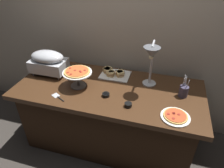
{
  "coord_description": "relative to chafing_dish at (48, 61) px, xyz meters",
  "views": [
    {
      "loc": [
        0.51,
        -1.62,
        1.92
      ],
      "look_at": [
        0.04,
        0.0,
        0.81
      ],
      "focal_mm": 32.26,
      "sensor_mm": 36.0,
      "label": 1
    }
  ],
  "objects": [
    {
      "name": "ground_plane",
      "position": [
        0.72,
        -0.09,
        -0.91
      ],
      "size": [
        8.0,
        8.0,
        0.0
      ],
      "primitive_type": "plane",
      "color": "#38332D"
    },
    {
      "name": "utensil_holder",
      "position": [
        1.45,
        -0.03,
        -0.09
      ],
      "size": [
        0.08,
        0.08,
        0.22
      ],
      "color": "#383347",
      "rests_on": "buffet_table"
    },
    {
      "name": "sauce_cup_near",
      "position": [
        0.98,
        -0.33,
        -0.13
      ],
      "size": [
        0.07,
        0.07,
        0.04
      ],
      "color": "black",
      "rests_on": "buffet_table"
    },
    {
      "name": "heat_lamp",
      "position": [
        1.11,
        -0.03,
        0.22
      ],
      "size": [
        0.15,
        0.3,
        0.48
      ],
      "color": "#B7BABF",
      "rests_on": "buffet_table"
    },
    {
      "name": "buffet_table",
      "position": [
        0.72,
        -0.09,
        -0.53
      ],
      "size": [
        1.9,
        0.84,
        0.76
      ],
      "color": "#422816",
      "rests_on": "ground_plane"
    },
    {
      "name": "sandwich_platter",
      "position": [
        0.7,
        0.17,
        -0.13
      ],
      "size": [
        0.32,
        0.25,
        0.06
      ],
      "color": "white",
      "rests_on": "buffet_table"
    },
    {
      "name": "pizza_plate_front",
      "position": [
        1.39,
        -0.36,
        -0.14
      ],
      "size": [
        0.25,
        0.25,
        0.03
      ],
      "color": "white",
      "rests_on": "buffet_table"
    },
    {
      "name": "back_wall",
      "position": [
        0.72,
        0.41,
        0.29
      ],
      "size": [
        4.4,
        0.04,
        2.4
      ],
      "primitive_type": "cube",
      "color": "tan",
      "rests_on": "ground_plane"
    },
    {
      "name": "sauce_cup_far",
      "position": [
        0.74,
        -0.24,
        -0.14
      ],
      "size": [
        0.07,
        0.07,
        0.03
      ],
      "color": "black",
      "rests_on": "buffet_table"
    },
    {
      "name": "pizza_plate_center",
      "position": [
        0.41,
        -0.14,
        -0.01
      ],
      "size": [
        0.29,
        0.29,
        0.18
      ],
      "color": "#595B60",
      "rests_on": "buffet_table"
    },
    {
      "name": "chafing_dish",
      "position": [
        0.0,
        0.0,
        0.0
      ],
      "size": [
        0.39,
        0.24,
        0.27
      ],
      "color": "#B7BABF",
      "rests_on": "buffet_table"
    },
    {
      "name": "serving_spatula",
      "position": [
        0.31,
        -0.38,
        -0.15
      ],
      "size": [
        0.17,
        0.11,
        0.01
      ],
      "color": "#B7BABF",
      "rests_on": "buffet_table"
    }
  ]
}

